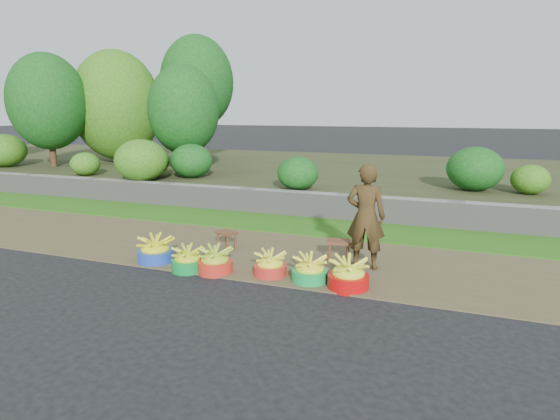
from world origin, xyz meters
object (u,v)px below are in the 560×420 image
at_px(basin_c, 215,262).
at_px(basin_d, 270,265).
at_px(basin_b, 188,260).
at_px(basin_f, 348,275).
at_px(vendor_woman, 366,217).
at_px(stool_left, 227,235).
at_px(stool_right, 339,244).
at_px(basin_a, 155,251).
at_px(basin_e, 310,270).

bearing_deg(basin_c, basin_d, 10.37).
relative_size(basin_b, basin_f, 0.87).
height_order(basin_c, basin_f, basin_f).
relative_size(basin_c, vendor_woman, 0.33).
height_order(basin_d, stool_left, basin_d).
height_order(basin_c, stool_right, basin_c).
bearing_deg(basin_a, basin_f, -0.56).
relative_size(basin_b, basin_d, 1.01).
distance_m(basin_e, stool_right, 1.03).
xyz_separation_m(basin_f, vendor_woman, (0.05, 0.86, 0.61)).
distance_m(stool_right, vendor_woman, 0.71).
xyz_separation_m(basin_a, basin_d, (1.88, 0.05, -0.03)).
xyz_separation_m(basin_b, stool_right, (1.97, 1.19, 0.12)).
bearing_deg(basin_f, basin_b, -176.94).
height_order(basin_a, stool_left, basin_a).
bearing_deg(vendor_woman, basin_d, 30.14).
height_order(basin_c, basin_d, basin_c).
bearing_deg(basin_e, stool_left, 150.80).
relative_size(stool_left, vendor_woman, 0.26).
bearing_deg(stool_right, basin_e, -99.03).
distance_m(basin_d, basin_e, 0.59).
xyz_separation_m(basin_a, stool_right, (2.63, 1.03, 0.09)).
bearing_deg(basin_c, basin_f, 1.89).
distance_m(basin_a, stool_right, 2.83).
bearing_deg(basin_b, basin_c, 8.38).
bearing_deg(vendor_woman, basin_b, 19.26).
bearing_deg(stool_left, basin_f, -24.22).
xyz_separation_m(stool_right, vendor_woman, (0.44, -0.20, 0.52)).
bearing_deg(basin_c, basin_b, -171.62).
height_order(basin_e, vendor_woman, vendor_woman).
relative_size(basin_c, stool_left, 1.24).
distance_m(stool_left, stool_right, 1.92).
height_order(basin_e, stool_left, basin_e).
relative_size(basin_f, stool_right, 1.30).
xyz_separation_m(basin_a, basin_f, (3.02, -0.03, -0.00)).
relative_size(stool_left, stool_right, 0.97).
bearing_deg(basin_a, stool_right, 21.38).
bearing_deg(basin_d, basin_c, -169.63).
bearing_deg(stool_left, basin_c, -71.44).
xyz_separation_m(basin_a, basin_e, (2.47, 0.02, -0.02)).
bearing_deg(basin_f, stool_left, 155.78).
bearing_deg(stool_left, basin_d, -39.32).
xyz_separation_m(basin_c, basin_f, (1.93, 0.06, 0.01)).
height_order(basin_f, stool_left, basin_f).
xyz_separation_m(basin_a, basin_b, (0.66, -0.16, -0.02)).
relative_size(basin_c, basin_f, 0.93).
bearing_deg(basin_f, basin_d, 175.89).
relative_size(basin_c, basin_e, 1.01).
bearing_deg(basin_e, basin_f, -5.56).
distance_m(basin_c, stool_left, 1.16).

